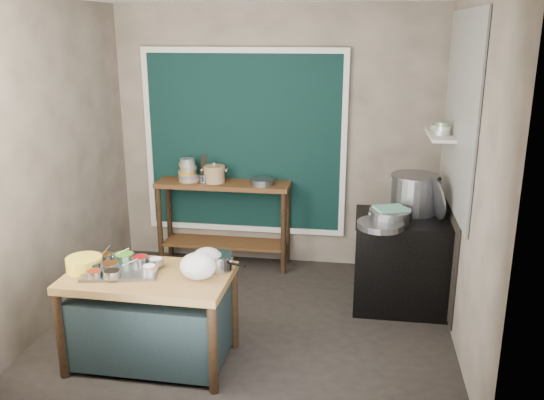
% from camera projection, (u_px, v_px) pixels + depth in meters
% --- Properties ---
extents(floor, '(3.50, 3.00, 0.02)m').
position_uv_depth(floor, '(252.00, 323.00, 5.20)').
color(floor, black).
rests_on(floor, ground).
extents(back_wall, '(3.50, 0.02, 2.80)m').
position_uv_depth(back_wall, '(276.00, 139.00, 6.23)').
color(back_wall, gray).
rests_on(back_wall, floor).
extents(left_wall, '(0.02, 3.00, 2.80)m').
position_uv_depth(left_wall, '(54.00, 164.00, 5.06)').
color(left_wall, gray).
rests_on(left_wall, floor).
extents(right_wall, '(0.02, 3.00, 2.80)m').
position_uv_depth(right_wall, '(469.00, 179.00, 4.54)').
color(right_wall, gray).
rests_on(right_wall, floor).
extents(curtain_panel, '(2.10, 0.02, 1.90)m').
position_uv_depth(curtain_panel, '(244.00, 143.00, 6.26)').
color(curtain_panel, black).
rests_on(curtain_panel, back_wall).
extents(curtain_frame, '(2.22, 0.03, 2.02)m').
position_uv_depth(curtain_frame, '(244.00, 143.00, 6.25)').
color(curtain_frame, beige).
rests_on(curtain_frame, back_wall).
extents(tile_panel, '(0.02, 1.70, 1.70)m').
position_uv_depth(tile_panel, '(460.00, 112.00, 4.94)').
color(tile_panel, '#B2B2AA').
rests_on(tile_panel, right_wall).
extents(soot_patch, '(0.01, 1.30, 1.30)m').
position_uv_depth(soot_patch, '(447.00, 235.00, 5.36)').
color(soot_patch, black).
rests_on(soot_patch, right_wall).
extents(wall_shelf, '(0.22, 0.70, 0.03)m').
position_uv_depth(wall_shelf, '(440.00, 135.00, 5.31)').
color(wall_shelf, beige).
rests_on(wall_shelf, right_wall).
extents(prep_table, '(1.26, 0.74, 0.75)m').
position_uv_depth(prep_table, '(151.00, 318.00, 4.48)').
color(prep_table, olive).
rests_on(prep_table, floor).
extents(back_counter, '(1.45, 0.40, 0.95)m').
position_uv_depth(back_counter, '(224.00, 224.00, 6.36)').
color(back_counter, '#533417').
rests_on(back_counter, floor).
extents(stove_block, '(0.90, 0.68, 0.85)m').
position_uv_depth(stove_block, '(403.00, 264.00, 5.40)').
color(stove_block, black).
rests_on(stove_block, floor).
extents(stove_top, '(0.92, 0.69, 0.03)m').
position_uv_depth(stove_top, '(406.00, 219.00, 5.27)').
color(stove_top, black).
rests_on(stove_top, stove_block).
extents(condiment_tray, '(0.63, 0.51, 0.02)m').
position_uv_depth(condiment_tray, '(122.00, 270.00, 4.41)').
color(condiment_tray, gray).
rests_on(condiment_tray, prep_table).
extents(condiment_bowls, '(0.59, 0.45, 0.07)m').
position_uv_depth(condiment_bowls, '(118.00, 264.00, 4.42)').
color(condiment_bowls, gray).
rests_on(condiment_bowls, condiment_tray).
extents(yellow_basin, '(0.33, 0.33, 0.11)m').
position_uv_depth(yellow_basin, '(84.00, 264.00, 4.43)').
color(yellow_basin, gold).
rests_on(yellow_basin, prep_table).
extents(saucepan, '(0.30, 0.30, 0.13)m').
position_uv_depth(saucepan, '(218.00, 262.00, 4.43)').
color(saucepan, gray).
rests_on(saucepan, prep_table).
extents(plastic_bag_a, '(0.28, 0.24, 0.20)m').
position_uv_depth(plastic_bag_a, '(198.00, 266.00, 4.26)').
color(plastic_bag_a, white).
rests_on(plastic_bag_a, prep_table).
extents(plastic_bag_b, '(0.29, 0.27, 0.18)m').
position_uv_depth(plastic_bag_b, '(207.00, 259.00, 4.41)').
color(plastic_bag_b, white).
rests_on(plastic_bag_b, prep_table).
extents(bowl_stack, '(0.22, 0.22, 0.25)m').
position_uv_depth(bowl_stack, '(188.00, 171.00, 6.23)').
color(bowl_stack, tan).
rests_on(bowl_stack, back_counter).
extents(utensil_cup, '(0.20, 0.20, 0.10)m').
position_uv_depth(utensil_cup, '(204.00, 178.00, 6.20)').
color(utensil_cup, gray).
rests_on(utensil_cup, back_counter).
extents(ceramic_crock, '(0.26, 0.26, 0.16)m').
position_uv_depth(ceramic_crock, '(214.00, 175.00, 6.19)').
color(ceramic_crock, '#987B53').
rests_on(ceramic_crock, back_counter).
extents(wide_bowl, '(0.30, 0.30, 0.06)m').
position_uv_depth(wide_bowl, '(262.00, 182.00, 6.11)').
color(wide_bowl, gray).
rests_on(wide_bowl, back_counter).
extents(stock_pot, '(0.52, 0.52, 0.36)m').
position_uv_depth(stock_pot, '(414.00, 194.00, 5.38)').
color(stock_pot, gray).
rests_on(stock_pot, stove_top).
extents(pot_lid, '(0.21, 0.41, 0.39)m').
position_uv_depth(pot_lid, '(436.00, 198.00, 5.18)').
color(pot_lid, gray).
rests_on(pot_lid, stove_top).
extents(steamer, '(0.49, 0.49, 0.12)m').
position_uv_depth(steamer, '(390.00, 216.00, 5.11)').
color(steamer, gray).
rests_on(steamer, stove_top).
extents(green_cloth, '(0.32, 0.29, 0.02)m').
position_uv_depth(green_cloth, '(390.00, 208.00, 5.09)').
color(green_cloth, '#569170').
rests_on(green_cloth, steamer).
extents(shallow_pan, '(0.50, 0.50, 0.05)m').
position_uv_depth(shallow_pan, '(380.00, 225.00, 4.99)').
color(shallow_pan, gray).
rests_on(shallow_pan, stove_top).
extents(shelf_bowl_stack, '(0.15, 0.15, 0.12)m').
position_uv_depth(shelf_bowl_stack, '(442.00, 129.00, 5.22)').
color(shelf_bowl_stack, silver).
rests_on(shelf_bowl_stack, wall_shelf).
extents(shelf_bowl_green, '(0.16, 0.16, 0.05)m').
position_uv_depth(shelf_bowl_green, '(439.00, 127.00, 5.46)').
color(shelf_bowl_green, gray).
rests_on(shelf_bowl_green, wall_shelf).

